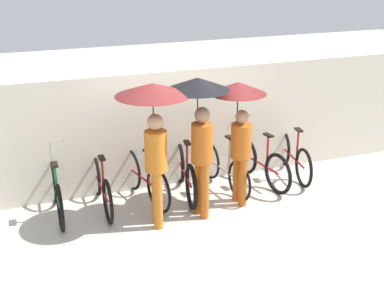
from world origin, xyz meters
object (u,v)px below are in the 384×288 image
at_px(parked_bicycle_5, 261,163).
at_px(pedestrian_leading, 154,114).
at_px(parked_bicycle_2, 144,178).
at_px(parked_bicycle_3, 185,173).
at_px(parked_bicycle_1, 102,187).
at_px(pedestrian_trailing, 239,113).
at_px(parked_bicycle_4, 224,168).
at_px(pedestrian_center, 199,112).
at_px(parked_bicycle_6, 293,156).
at_px(parked_bicycle_0, 57,193).

distance_m(parked_bicycle_5, pedestrian_leading, 2.57).
height_order(parked_bicycle_2, parked_bicycle_3, parked_bicycle_2).
distance_m(parked_bicycle_1, pedestrian_trailing, 2.40).
xyz_separation_m(parked_bicycle_1, pedestrian_trailing, (2.07, -0.52, 1.11)).
relative_size(parked_bicycle_4, pedestrian_trailing, 0.86).
distance_m(pedestrian_center, pedestrian_trailing, 0.75).
xyz_separation_m(parked_bicycle_5, pedestrian_leading, (-2.08, -0.72, 1.31)).
bearing_deg(parked_bicycle_5, parked_bicycle_3, 80.89).
relative_size(parked_bicycle_3, parked_bicycle_6, 1.04).
distance_m(parked_bicycle_1, parked_bicycle_2, 0.69).
bearing_deg(pedestrian_center, parked_bicycle_3, 79.70).
distance_m(parked_bicycle_3, pedestrian_center, 1.42).
bearing_deg(parked_bicycle_5, pedestrian_center, 107.60).
xyz_separation_m(pedestrian_leading, pedestrian_trailing, (1.41, 0.23, -0.20)).
xyz_separation_m(parked_bicycle_2, parked_bicycle_6, (2.75, 0.05, -0.02)).
relative_size(parked_bicycle_5, pedestrian_trailing, 0.85).
bearing_deg(parked_bicycle_4, pedestrian_trailing, 175.11).
bearing_deg(pedestrian_leading, parked_bicycle_4, 35.09).
bearing_deg(parked_bicycle_2, parked_bicycle_0, 80.01).
height_order(parked_bicycle_4, parked_bicycle_6, parked_bicycle_4).
xyz_separation_m(parked_bicycle_0, pedestrian_center, (2.03, -0.69, 1.25)).
height_order(parked_bicycle_2, pedestrian_leading, pedestrian_leading).
xyz_separation_m(parked_bicycle_1, parked_bicycle_2, (0.68, 0.04, 0.02)).
bearing_deg(pedestrian_leading, parked_bicycle_0, 158.71).
bearing_deg(parked_bicycle_0, pedestrian_center, -107.51).
relative_size(parked_bicycle_4, pedestrian_center, 0.79).
xyz_separation_m(parked_bicycle_0, parked_bicycle_3, (2.06, 0.01, 0.01)).
height_order(parked_bicycle_5, pedestrian_center, pedestrian_center).
height_order(parked_bicycle_0, parked_bicycle_3, parked_bicycle_0).
relative_size(parked_bicycle_4, parked_bicycle_5, 1.01).
relative_size(parked_bicycle_2, parked_bicycle_5, 1.01).
distance_m(parked_bicycle_2, parked_bicycle_4, 1.37).
distance_m(parked_bicycle_5, pedestrian_trailing, 1.39).
height_order(parked_bicycle_5, pedestrian_trailing, pedestrian_trailing).
height_order(parked_bicycle_0, pedestrian_leading, pedestrian_leading).
bearing_deg(parked_bicycle_3, pedestrian_center, -172.93).
height_order(parked_bicycle_0, pedestrian_trailing, pedestrian_trailing).
bearing_deg(pedestrian_center, pedestrian_trailing, 5.88).
xyz_separation_m(parked_bicycle_3, pedestrian_trailing, (0.69, -0.51, 1.09)).
height_order(parked_bicycle_0, parked_bicycle_6, parked_bicycle_0).
distance_m(parked_bicycle_1, pedestrian_center, 1.97).
distance_m(parked_bicycle_6, pedestrian_leading, 3.18).
distance_m(parked_bicycle_4, pedestrian_leading, 2.05).
bearing_deg(parked_bicycle_1, parked_bicycle_6, -87.32).
xyz_separation_m(parked_bicycle_3, pedestrian_center, (-0.02, -0.70, 1.24)).
relative_size(parked_bicycle_1, parked_bicycle_2, 1.01).
bearing_deg(parked_bicycle_6, pedestrian_leading, 115.48).
bearing_deg(pedestrian_center, parked_bicycle_4, 36.01).
distance_m(parked_bicycle_5, parked_bicycle_6, 0.70).
height_order(parked_bicycle_2, pedestrian_trailing, pedestrian_trailing).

